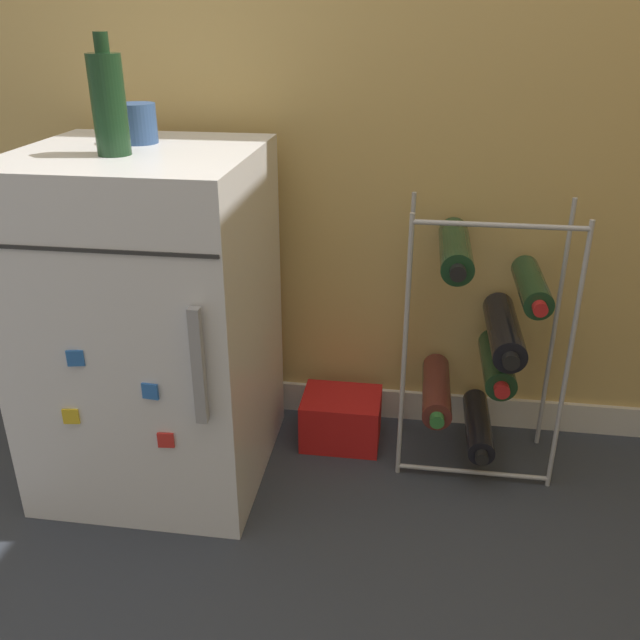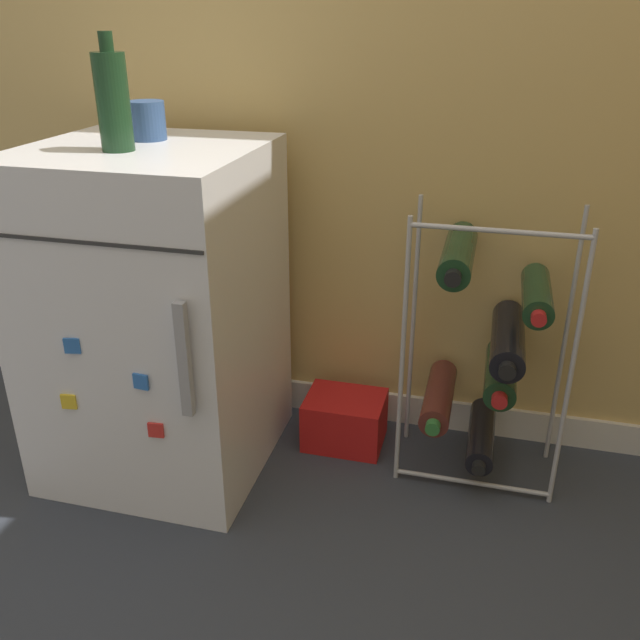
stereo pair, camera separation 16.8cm
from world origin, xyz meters
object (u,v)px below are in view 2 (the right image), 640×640
wine_rack (486,348)px  soda_box (345,420)px  fridge_top_cup (147,121)px  fridge_top_bottle (113,101)px  mini_fridge (158,315)px

wine_rack → soda_box: bearing=174.9°
fridge_top_cup → fridge_top_bottle: bearing=-88.9°
mini_fridge → wine_rack: 0.83m
soda_box → fridge_top_bottle: bearing=-153.8°
soda_box → fridge_top_bottle: size_ratio=0.89×
mini_fridge → fridge_top_cup: fridge_top_cup is taller
fridge_top_cup → fridge_top_bottle: size_ratio=0.37×
mini_fridge → fridge_top_bottle: bearing=-107.0°
soda_box → wine_rack: bearing=-5.1°
fridge_top_bottle → fridge_top_cup: bearing=91.1°
wine_rack → soda_box: (-0.36, 0.03, -0.29)m
mini_fridge → fridge_top_bottle: size_ratio=3.45×
fridge_top_cup → fridge_top_bottle: 0.16m
wine_rack → fridge_top_cup: 0.98m
fridge_top_bottle → soda_box: bearing=26.2°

